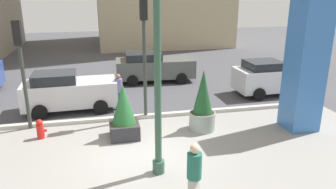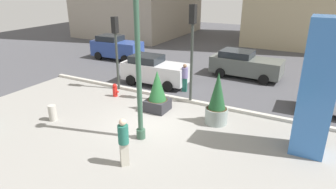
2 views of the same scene
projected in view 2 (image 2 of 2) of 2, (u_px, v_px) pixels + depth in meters
The scene contains 16 objects.
ground_plane at pixel (187, 95), 16.42m from camera, with size 60.00×60.00×0.00m, color #47474C.
plaza_pavement at pixel (123, 144), 11.49m from camera, with size 18.00×10.00×0.02m, color gray.
curb_strip at pixel (180, 99), 15.67m from camera, with size 18.00×0.24×0.16m, color #B7B2A8.
lamp_post at pixel (138, 67), 10.82m from camera, with size 0.44×0.44×6.23m.
art_pillar_blue at pixel (318, 89), 10.13m from camera, with size 1.16×1.16×4.96m, color #3870BC.
potted_plant_near_left at pixel (217, 102), 12.82m from camera, with size 1.01×1.01×2.40m.
potted_plant_near_right at pixel (157, 93), 14.14m from camera, with size 1.06×1.06×2.07m.
fire_hydrant at pixel (115, 90), 16.12m from camera, with size 0.36×0.26×0.75m.
concrete_bollard at pixel (53, 113), 13.31m from camera, with size 0.36×0.36×0.75m, color #B2ADA3.
traffic_light_far_side at pixel (116, 41), 16.33m from camera, with size 0.28×0.42×4.21m.
traffic_light_corner at pixel (192, 39), 14.18m from camera, with size 0.28×0.42×5.01m.
car_curb_east at pixel (116, 48), 23.76m from camera, with size 4.22×2.05×1.92m.
car_passing_lane at pixel (154, 70), 17.93m from camera, with size 4.13×2.04×1.77m.
car_intersection at pixel (245, 64), 19.26m from camera, with size 4.65×2.25×1.73m.
pedestrian_by_curb at pixel (185, 76), 16.67m from camera, with size 0.43×0.43×1.65m.
pedestrian_on_sidewalk at pixel (124, 140), 9.80m from camera, with size 0.51×0.51×1.79m.
Camera 2 is at (6.27, -9.99, 5.99)m, focal length 31.10 mm.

